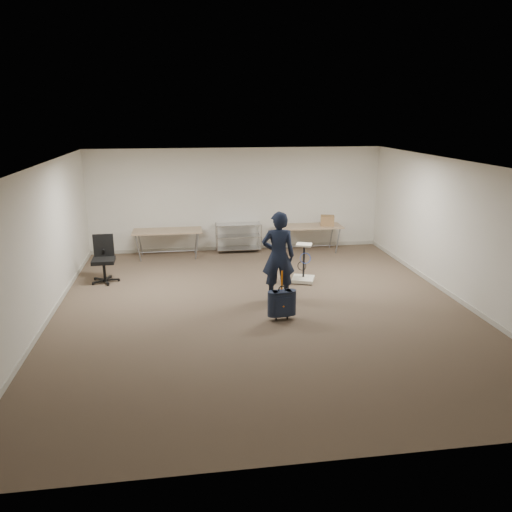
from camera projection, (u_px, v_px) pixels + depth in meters
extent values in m
plane|color=#4C3C2E|center=(262.00, 309.00, 9.77)|extent=(9.00, 9.00, 0.00)
plane|color=silver|center=(237.00, 200.00, 13.66)|extent=(8.00, 0.00, 8.00)
plane|color=silver|center=(332.00, 345.00, 5.10)|extent=(8.00, 0.00, 8.00)
plane|color=silver|center=(40.00, 247.00, 8.83)|extent=(0.00, 9.00, 9.00)
plane|color=silver|center=(461.00, 232.00, 9.93)|extent=(0.00, 9.00, 9.00)
plane|color=white|center=(263.00, 164.00, 8.99)|extent=(8.00, 8.00, 0.00)
cube|color=#BAB6A7|center=(237.00, 247.00, 14.02)|extent=(8.00, 0.02, 0.10)
cube|color=#BAB6A7|center=(49.00, 318.00, 9.20)|extent=(0.02, 9.00, 0.10)
cube|color=#BAB6A7|center=(453.00, 296.00, 10.31)|extent=(0.02, 9.00, 0.10)
cube|color=#977B5D|center=(167.00, 231.00, 13.06)|extent=(1.80, 0.75, 0.03)
cylinder|color=gray|center=(168.00, 252.00, 13.22)|extent=(1.50, 0.02, 0.02)
cylinder|color=gray|center=(138.00, 248.00, 12.77)|extent=(0.13, 0.04, 0.69)
cylinder|color=gray|center=(197.00, 246.00, 12.98)|extent=(0.13, 0.04, 0.69)
cylinder|color=gray|center=(140.00, 243.00, 13.35)|extent=(0.13, 0.04, 0.69)
cylinder|color=gray|center=(196.00, 241.00, 13.55)|extent=(0.13, 0.04, 0.69)
cube|color=#977B5D|center=(309.00, 226.00, 13.59)|extent=(1.80, 0.75, 0.03)
cylinder|color=gray|center=(308.00, 246.00, 13.75)|extent=(1.50, 0.02, 0.02)
cylinder|color=gray|center=(284.00, 243.00, 13.30)|extent=(0.13, 0.04, 0.69)
cylinder|color=gray|center=(338.00, 241.00, 13.51)|extent=(0.13, 0.04, 0.69)
cylinder|color=gray|center=(279.00, 238.00, 13.87)|extent=(0.13, 0.04, 0.69)
cylinder|color=gray|center=(331.00, 236.00, 14.08)|extent=(0.13, 0.04, 0.69)
cylinder|color=silver|center=(217.00, 240.00, 13.35)|extent=(0.02, 0.02, 0.80)
cylinder|color=silver|center=(261.00, 239.00, 13.52)|extent=(0.02, 0.02, 0.80)
cylinder|color=silver|center=(216.00, 237.00, 13.78)|extent=(0.02, 0.02, 0.80)
cylinder|color=silver|center=(259.00, 235.00, 13.95)|extent=(0.02, 0.02, 0.80)
cube|color=silver|center=(239.00, 248.00, 13.73)|extent=(1.20, 0.45, 0.02)
cube|color=silver|center=(238.00, 236.00, 13.64)|extent=(1.20, 0.45, 0.02)
cube|color=silver|center=(238.00, 224.00, 13.55)|extent=(1.20, 0.45, 0.01)
imported|color=black|center=(278.00, 256.00, 10.02)|extent=(0.71, 0.50, 1.84)
cube|color=black|center=(282.00, 303.00, 9.16)|extent=(0.36, 0.23, 0.47)
cube|color=black|center=(281.00, 315.00, 9.25)|extent=(0.32, 0.17, 0.03)
cylinder|color=black|center=(276.00, 318.00, 9.22)|extent=(0.03, 0.07, 0.06)
cylinder|color=black|center=(287.00, 317.00, 9.27)|extent=(0.03, 0.07, 0.06)
torus|color=black|center=(282.00, 290.00, 9.09)|extent=(0.15, 0.04, 0.15)
cube|color=orange|center=(282.00, 280.00, 9.06)|extent=(0.03, 0.01, 0.36)
cylinder|color=black|center=(105.00, 280.00, 11.30)|extent=(0.64, 0.64, 0.10)
cylinder|color=black|center=(104.00, 271.00, 11.23)|extent=(0.06, 0.06, 0.43)
cube|color=black|center=(103.00, 261.00, 11.17)|extent=(0.51, 0.51, 0.09)
cube|color=black|center=(104.00, 245.00, 11.31)|extent=(0.45, 0.08, 0.51)
cube|color=beige|center=(303.00, 279.00, 11.32)|extent=(0.62, 0.62, 0.08)
cylinder|color=black|center=(297.00, 284.00, 11.12)|extent=(0.06, 0.06, 0.04)
cylinder|color=black|center=(303.00, 261.00, 11.25)|extent=(0.05, 0.05, 0.77)
cube|color=beige|center=(304.00, 245.00, 11.09)|extent=(0.42, 0.39, 0.04)
torus|color=blue|center=(307.00, 258.00, 11.11)|extent=(0.27, 0.18, 0.24)
cube|color=olive|center=(327.00, 220.00, 13.59)|extent=(0.42, 0.36, 0.27)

